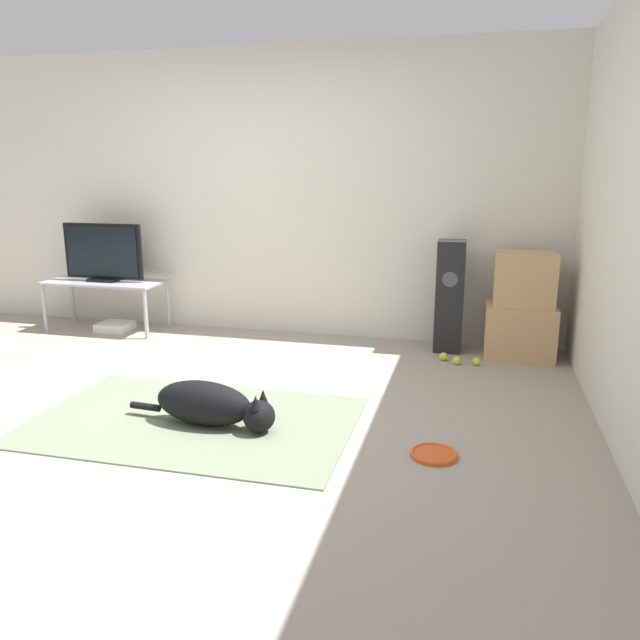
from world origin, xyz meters
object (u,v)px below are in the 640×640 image
Objects in this scene: tv at (103,253)px; cardboard_box_lower at (520,331)px; tennis_ball_loose_on_carpet at (457,361)px; tennis_ball_near_speaker at (444,356)px; frisbee at (434,454)px; cardboard_box_upper at (524,279)px; tv_stand at (106,286)px; tennis_ball_by_boxes at (477,361)px; game_console at (115,327)px; dog at (212,405)px; floor_speaker at (450,296)px.

cardboard_box_lower is at bearing 0.41° from tv.
tennis_ball_loose_on_carpet is (-0.48, -0.34, -0.19)m from cardboard_box_lower.
tennis_ball_near_speaker is at bearing 140.69° from tennis_ball_loose_on_carpet.
cardboard_box_upper reaches higher than frisbee.
tv_stand is at bearing -179.71° from cardboard_box_upper.
game_console is at bearing 175.34° from tennis_ball_by_boxes.
cardboard_box_upper is 7.11× the size of tennis_ball_by_boxes.
cardboard_box_upper is at bearing 74.84° from frisbee.
cardboard_box_upper is at bearing -63.83° from cardboard_box_lower.
tv is 11.95× the size of tennis_ball_near_speaker.
tennis_ball_loose_on_carpet is at bearing 49.39° from dog.
tennis_ball_loose_on_carpet is at bearing -173.82° from tennis_ball_by_boxes.
game_console reaches higher than tennis_ball_loose_on_carpet.
game_console reaches higher than tennis_ball_by_boxes.
tv is (0.00, 0.00, 0.32)m from tv_stand.
tennis_ball_loose_on_carpet is (-0.15, -0.02, 0.00)m from tennis_ball_by_boxes.
dog reaches higher than tennis_ball_by_boxes.
floor_speaker reaches higher than game_console.
cardboard_box_upper is 0.89m from tennis_ball_near_speaker.
cardboard_box_lower is 0.59× the size of floor_speaker.
floor_speaker is (-0.57, 0.05, 0.25)m from cardboard_box_lower.
floor_speaker is at bearing 1.34° from tv.
floor_speaker reaches higher than dog.
tennis_ball_loose_on_carpet is at bearing -5.42° from tv.
frisbee is at bearing -3.14° from dog.
tennis_ball_near_speaker is 0.14m from tennis_ball_loose_on_carpet.
tennis_ball_near_speaker is 3.11m from game_console.
frisbee is at bearing -91.93° from tennis_ball_loose_on_carpet.
cardboard_box_upper reaches higher than tennis_ball_by_boxes.
tennis_ball_near_speaker is (1.27, 1.69, -0.11)m from dog.
tennis_ball_loose_on_carpet is (1.37, 1.60, -0.11)m from dog.
floor_speaker is at bearing 57.21° from dog.
cardboard_box_lower is at bearing 46.29° from dog.
floor_speaker is 0.53m from tennis_ball_near_speaker.
cardboard_box_lower is (0.54, 2.01, 0.21)m from frisbee.
cardboard_box_lower is 0.70× the size of tv.
cardboard_box_lower is 3.69m from game_console.
floor_speaker is (-0.58, 0.06, -0.18)m from cardboard_box_upper.
cardboard_box_upper is at bearing 0.25° from tv.
frisbee is 2.11m from floor_speaker.
tv_stand is 16.89× the size of tennis_ball_loose_on_carpet.
tennis_ball_near_speaker is 0.22× the size of game_console.
floor_speaker is (1.28, 1.99, 0.33)m from dog.
tv is at bearing 164.83° from game_console.
game_console is (-3.36, 0.27, 0.00)m from tennis_ball_by_boxes.
game_console is (0.08, -0.02, -0.39)m from tv_stand.
dog is 3.22× the size of game_console.
tennis_ball_by_boxes is at bearing -56.27° from floor_speaker.
floor_speaker is at bearing 103.54° from tennis_ball_loose_on_carpet.
tennis_ball_by_boxes is 0.22× the size of game_console.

